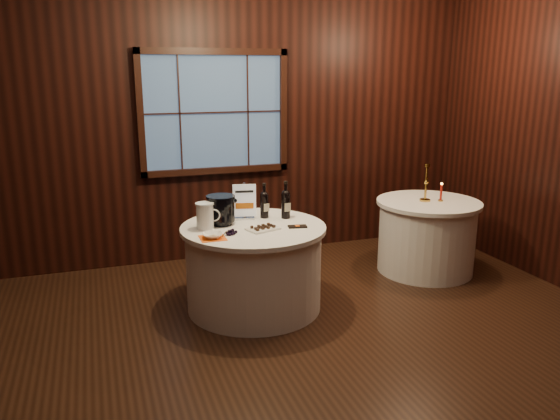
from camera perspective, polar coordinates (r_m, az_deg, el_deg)
name	(u,v)px	position (r m, az deg, el deg)	size (l,w,h in m)	color
ground	(292,360)	(4.22, 1.30, -15.41)	(6.00, 6.00, 0.00)	black
back_wall	(214,122)	(6.07, -6.89, 9.11)	(6.00, 0.10, 3.00)	black
main_table	(254,267)	(4.92, -2.75, -5.95)	(1.28, 1.28, 0.77)	white
side_table	(426,236)	(6.00, 15.06, -2.62)	(1.08, 1.08, 0.77)	white
sign_stand	(245,207)	(4.98, -3.71, 0.33)	(0.21, 0.14, 0.34)	silver
port_bottle_left	(264,203)	(5.02, -1.65, 0.75)	(0.08, 0.09, 0.33)	black
port_bottle_right	(286,202)	(5.00, 0.60, 0.82)	(0.08, 0.09, 0.35)	black
ice_bucket	(221,209)	(4.83, -6.18, 0.07)	(0.26, 0.26, 0.26)	black
chocolate_plate	(263,228)	(4.67, -1.79, -1.89)	(0.31, 0.25, 0.04)	white
chocolate_box	(297,227)	(4.75, 1.84, -1.74)	(0.16, 0.08, 0.01)	black
grape_bunch	(232,233)	(4.54, -4.99, -2.38)	(0.18, 0.11, 0.04)	black
glass_pitcher	(205,216)	(4.71, -7.82, -0.60)	(0.21, 0.16, 0.23)	white
orange_napkin	(213,238)	(4.48, -7.06, -2.92)	(0.21, 0.21, 0.00)	#F25C14
cracker_bowl	(212,235)	(4.47, -7.07, -2.66)	(0.16, 0.16, 0.04)	white
brass_candlestick	(426,188)	(5.86, 14.99, 2.26)	(0.11, 0.11, 0.39)	gold
red_candle	(441,194)	(5.91, 16.47, 1.63)	(0.05, 0.05, 0.20)	gold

